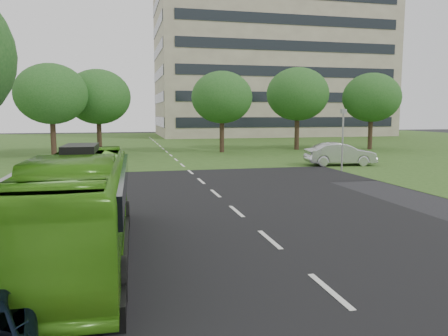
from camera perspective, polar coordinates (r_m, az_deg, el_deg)
name	(u,v)px	position (r m, az deg, el deg)	size (l,w,h in m)	color
ground	(251,224)	(15.45, 3.54, -7.31)	(160.00, 160.00, 0.00)	black
street_surfaces	(170,159)	(37.49, -7.00, 1.21)	(120.00, 120.00, 0.15)	black
office_building	(270,65)	(81.15, 6.04, 13.19)	(40.10, 20.10, 25.00)	gray
tree_park_a	(51,94)	(40.77, -21.63, 8.97)	(6.13, 6.13, 8.14)	black
tree_park_b	(98,97)	(43.85, -16.14, 8.91)	(6.15, 6.15, 8.06)	black
tree_park_c	(222,97)	(43.66, -0.29, 9.20)	(6.05, 6.05, 8.03)	black
tree_park_d	(298,94)	(47.52, 9.59, 9.48)	(6.59, 6.59, 8.71)	black
tree_park_e	(372,98)	(49.84, 18.73, 8.70)	(6.13, 6.13, 8.18)	black
bus	(78,207)	(12.23, -18.49, -4.85)	(2.33, 9.96, 2.77)	#449218
sedan	(340,154)	(33.74, 14.93, 1.77)	(1.80, 5.15, 1.70)	#B6B6BB
camera_pole	(343,131)	(30.19, 15.26, 4.64)	(0.35, 0.31, 4.15)	gray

